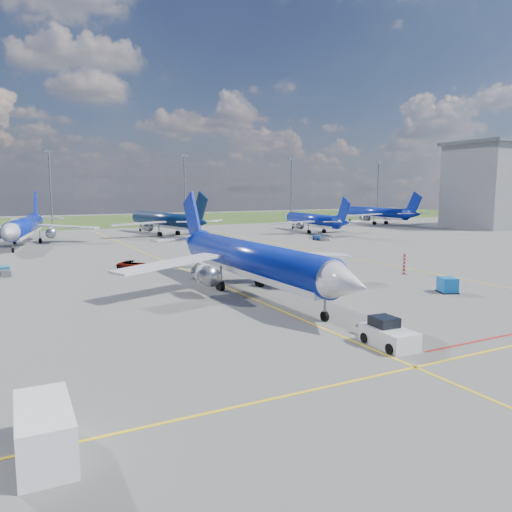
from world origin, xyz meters
name	(u,v)px	position (x,y,z in m)	size (l,w,h in m)	color
ground	(270,306)	(0.00, 0.00, 0.00)	(400.00, 400.00, 0.00)	#595957
grass_strip	(71,222)	(0.00, 150.00, 0.00)	(400.00, 80.00, 0.01)	#2D4719
taxiway_lines	(181,268)	(0.17, 27.70, 0.01)	(60.25, 160.00, 0.02)	yellow
floodlight_masts	(122,187)	(10.00, 110.00, 12.56)	(202.20, 0.50, 22.70)	slate
terminal_building	(510,185)	(120.00, 60.00, 13.07)	(42.00, 22.00, 26.00)	gray
warning_post	(404,263)	(26.00, 8.00, 1.50)	(0.50, 0.50, 3.00)	red
bg_jet_nnw	(25,245)	(-18.99, 73.45, 0.00)	(32.14, 42.19, 11.05)	#0B209F
bg_jet_n	(164,235)	(14.28, 82.49, 0.00)	(32.00, 42.00, 11.00)	#071C3F
bg_jet_ne	(312,232)	(52.81, 70.81, 0.00)	(28.25, 37.08, 9.71)	#0B209F
bg_jet_ene	(375,224)	(90.70, 88.95, 0.00)	(31.26, 41.02, 10.74)	#0B209F
main_airliner	(251,292)	(1.32, 6.73, 0.00)	(32.57, 42.75, 11.20)	#0B209F
pushback_tug	(388,335)	(1.60, -15.58, 0.86)	(2.58, 6.36, 2.14)	silver
uld_container	(447,285)	(21.38, -3.65, 0.86)	(1.72, 2.16, 1.72)	#0C5DB5
service_van	(44,432)	(-22.88, -20.67, 1.17)	(2.33, 5.30, 2.33)	white
service_car_b	(133,265)	(-6.61, 29.79, 0.65)	(2.15, 4.67, 1.30)	#999999
service_car_c	(200,254)	(6.57, 36.43, 0.76)	(2.12, 5.22, 1.51)	#999999
baggage_tug_w	(245,256)	(13.13, 32.28, 0.54)	(2.74, 5.31, 1.15)	#19489A
baggage_tug_c	(4,271)	(-23.64, 33.32, 0.50)	(1.63, 4.84, 1.07)	#185D93
baggage_tug_e	(320,238)	(42.29, 51.78, 0.50)	(1.51, 4.84, 1.07)	navy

